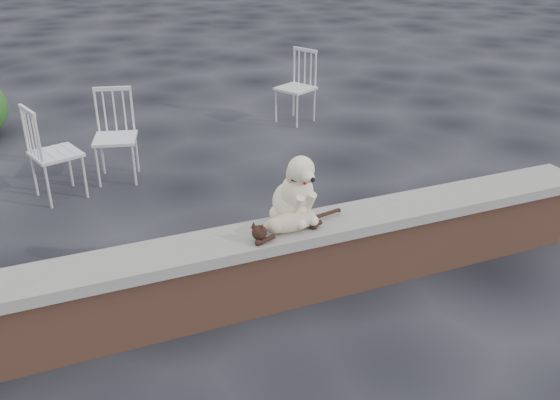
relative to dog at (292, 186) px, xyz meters
name	(u,v)px	position (x,y,z in m)	size (l,w,h in m)	color
ground	(216,315)	(-0.62, -0.10, -0.84)	(60.00, 60.00, 0.00)	black
brick_wall	(215,285)	(-0.62, -0.10, -0.59)	(6.00, 0.30, 0.50)	brown
capstone	(213,248)	(-0.62, -0.10, -0.30)	(6.20, 0.40, 0.08)	slate
dog	(292,186)	(0.00, 0.00, 0.00)	(0.35, 0.45, 0.53)	beige
cat	(290,221)	(-0.08, -0.15, -0.19)	(0.89, 0.21, 0.15)	tan
chair_e	(55,152)	(-1.44, 2.34, -0.37)	(0.56, 0.56, 0.94)	silver
chair_b	(115,137)	(-0.85, 2.56, -0.37)	(0.56, 0.56, 0.94)	silver
chair_d	(295,87)	(1.63, 3.60, -0.37)	(0.56, 0.56, 0.94)	silver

